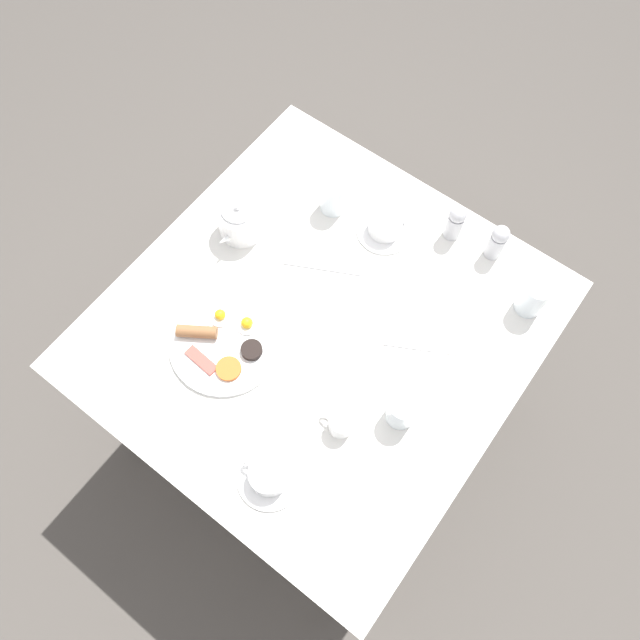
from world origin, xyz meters
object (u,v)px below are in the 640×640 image
at_px(water_glass_short, 402,410).
at_px(fork_by_plate, 420,347).
at_px(teapot_near, 240,219).
at_px(teacup_with_saucer_left, 385,226).
at_px(water_glass_tall, 534,297).
at_px(breakfast_plate, 224,342).
at_px(salt_grinder, 455,222).
at_px(wine_glass_spare, 333,196).
at_px(pepper_grinder, 498,241).
at_px(creamer_jug, 341,423).
at_px(knife_by_plate, 323,267).
at_px(teacup_with_saucer_right, 269,476).

distance_m(water_glass_short, fork_by_plate, 0.19).
relative_size(teapot_near, water_glass_short, 2.20).
bearing_deg(teacup_with_saucer_left, water_glass_tall, -175.44).
relative_size(breakfast_plate, salt_grinder, 2.33).
bearing_deg(salt_grinder, wine_glass_spare, 21.57).
bearing_deg(salt_grinder, pepper_grinder, -172.98).
distance_m(creamer_jug, knife_by_plate, 0.42).
bearing_deg(water_glass_tall, knife_by_plate, 24.80).
bearing_deg(teacup_with_saucer_right, wine_glass_spare, -64.54).
distance_m(breakfast_plate, teacup_with_saucer_left, 0.52).
xyz_separation_m(teapot_near, salt_grinder, (-0.45, -0.32, 0.01)).
distance_m(teapot_near, water_glass_tall, 0.76).
height_order(breakfast_plate, teapot_near, teapot_near).
bearing_deg(wine_glass_spare, breakfast_plate, 93.13).
bearing_deg(teacup_with_saucer_right, creamer_jug, -106.81).
relative_size(water_glass_tall, salt_grinder, 0.92).
bearing_deg(teapot_near, pepper_grinder, 112.25).
height_order(teacup_with_saucer_left, fork_by_plate, teacup_with_saucer_left).
relative_size(teacup_with_saucer_left, salt_grinder, 1.27).
relative_size(breakfast_plate, knife_by_plate, 1.43).
bearing_deg(teacup_with_saucer_left, pepper_grinder, -156.81).
distance_m(teapot_near, pepper_grinder, 0.66).
xyz_separation_m(water_glass_short, wine_glass_spare, (0.47, -0.37, 0.00)).
bearing_deg(teacup_with_saucer_right, teacup_with_saucer_left, -76.74).
bearing_deg(creamer_jug, fork_by_plate, -98.12).
bearing_deg(creamer_jug, wine_glass_spare, -51.88).
relative_size(teacup_with_saucer_left, water_glass_short, 1.61).
height_order(water_glass_tall, wine_glass_spare, water_glass_tall).
height_order(salt_grinder, knife_by_plate, salt_grinder).
distance_m(wine_glass_spare, salt_grinder, 0.33).
bearing_deg(wine_glass_spare, salt_grinder, -158.43).
relative_size(teapot_near, wine_glass_spare, 2.02).
xyz_separation_m(breakfast_plate, pepper_grinder, (-0.39, -0.61, 0.05)).
height_order(breakfast_plate, fork_by_plate, breakfast_plate).
distance_m(wine_glass_spare, fork_by_plate, 0.46).
relative_size(breakfast_plate, water_glass_short, 2.96).
relative_size(teacup_with_saucer_left, fork_by_plate, 0.89).
bearing_deg(water_glass_short, knife_by_plate, -28.54).
distance_m(breakfast_plate, water_glass_short, 0.46).
distance_m(fork_by_plate, knife_by_plate, 0.33).
distance_m(breakfast_plate, teacup_with_saucer_right, 0.35).
bearing_deg(knife_by_plate, salt_grinder, -126.51).
bearing_deg(teapot_near, fork_by_plate, 81.76).
bearing_deg(creamer_jug, water_glass_short, -132.67).
relative_size(salt_grinder, knife_by_plate, 0.61).
relative_size(teapot_near, teacup_with_saucer_right, 1.37).
height_order(water_glass_tall, fork_by_plate, water_glass_tall).
height_order(water_glass_short, knife_by_plate, water_glass_short).
bearing_deg(fork_by_plate, breakfast_plate, 35.75).
relative_size(wine_glass_spare, salt_grinder, 0.86).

